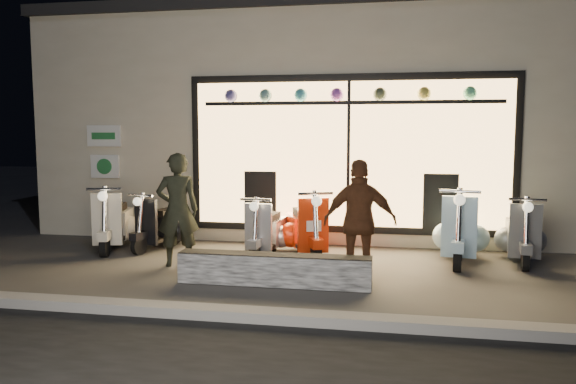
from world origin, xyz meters
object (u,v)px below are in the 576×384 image
scooter_red (305,229)px  man (178,210)px  woman (360,222)px  scooter_silver (268,231)px  graffiti_barrier (274,270)px

scooter_red → man: size_ratio=0.87×
scooter_red → woman: (0.93, -1.46, 0.38)m
scooter_silver → man: 1.53m
man → woman: size_ratio=1.03×
scooter_silver → scooter_red: 0.59m
man → woman: 2.66m
scooter_silver → woman: size_ratio=0.81×
graffiti_barrier → scooter_silver: 1.79m
man → woman: man is taller
graffiti_barrier → scooter_red: 1.81m
scooter_silver → scooter_red: (0.59, 0.07, 0.04)m
graffiti_barrier → scooter_silver: scooter_silver is taller
man → scooter_red: bearing=-170.7°
graffiti_barrier → scooter_silver: (-0.46, 1.72, 0.17)m
scooter_red → woman: size_ratio=0.89×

